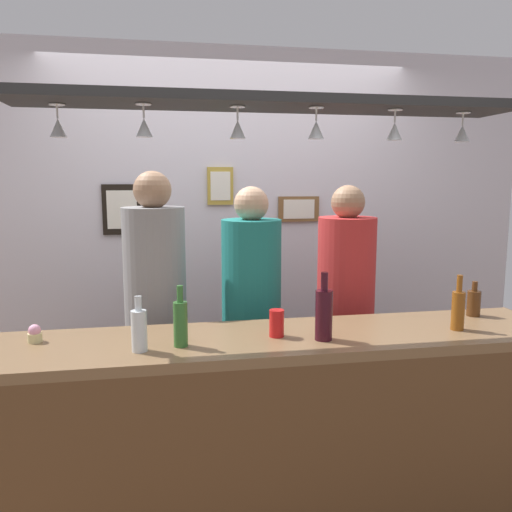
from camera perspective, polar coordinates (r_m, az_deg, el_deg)
The scene contains 23 objects.
ground_plane at distance 3.07m, azimuth 0.37°, elevation -25.00°, with size 8.00×8.00×0.00m, color brown.
back_wall at distance 3.67m, azimuth -2.79°, elevation 2.31°, with size 4.40×0.06×2.60m, color silver.
bar_counter at distance 2.31m, azimuth 2.82°, elevation -17.71°, with size 2.70×0.55×1.00m.
overhead_glass_rack at distance 2.29m, azimuth 1.87°, elevation 16.70°, with size 2.20×0.36×0.04m, color black.
hanging_wineglass_far_left at distance 2.31m, azimuth -21.21°, elevation 13.29°, with size 0.07×0.07×0.13m.
hanging_wineglass_left at distance 2.20m, azimuth -12.38°, elevation 13.93°, with size 0.07×0.07×0.13m.
hanging_wineglass_center_left at distance 2.23m, azimuth -2.06°, elevation 14.04°, with size 0.07×0.07×0.13m.
hanging_wineglass_center at distance 2.26m, azimuth 6.72°, elevation 13.91°, with size 0.07×0.07×0.13m.
hanging_wineglass_center_right at distance 2.40m, azimuth 15.19°, elevation 13.37°, with size 0.07×0.07×0.13m.
hanging_wineglass_right at distance 2.60m, azimuth 22.00°, elevation 12.65°, with size 0.07×0.07×0.13m.
person_left_grey_shirt at distance 2.89m, azimuth -11.15°, elevation -4.45°, with size 0.34×0.34×1.74m.
person_middle_teal_shirt at distance 2.95m, azimuth -0.52°, elevation -5.15°, with size 0.34×0.34×1.66m.
person_right_red_shirt at distance 3.09m, azimuth 9.95°, elevation -4.56°, with size 0.34×0.34×1.67m.
bottle_beer_brown_stubby at distance 2.86m, azimuth 23.12°, elevation -4.78°, with size 0.07×0.07×0.18m.
bottle_wine_dark_red at distance 2.25m, azimuth 7.57°, elevation -6.37°, with size 0.08×0.08×0.30m.
bottle_soda_clear at distance 2.15m, azimuth -12.91°, elevation -7.97°, with size 0.06×0.06×0.23m.
bottle_beer_amber_tall at distance 2.56m, azimuth 21.62°, elevation -5.50°, with size 0.06×0.06×0.26m.
bottle_beer_green_import at distance 2.18m, azimuth -8.42°, elevation -7.33°, with size 0.06×0.06×0.26m.
drink_can at distance 2.30m, azimuth 2.32°, elevation -7.50°, with size 0.07×0.07×0.12m, color red.
cupcake at distance 2.42m, azimuth -23.45°, elevation -7.99°, with size 0.06×0.06×0.08m.
picture_frame_crest at distance 3.60m, azimuth -4.01°, elevation 7.80°, with size 0.18×0.02×0.26m.
picture_frame_lower_pair at distance 3.71m, azimuth 4.78°, elevation 5.25°, with size 0.30×0.02×0.18m.
picture_frame_caricature at distance 3.59m, azimuth -14.71°, elevation 5.03°, with size 0.26×0.02×0.34m.
Camera 1 is at (-0.48, -2.52, 1.70)m, focal length 35.87 mm.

